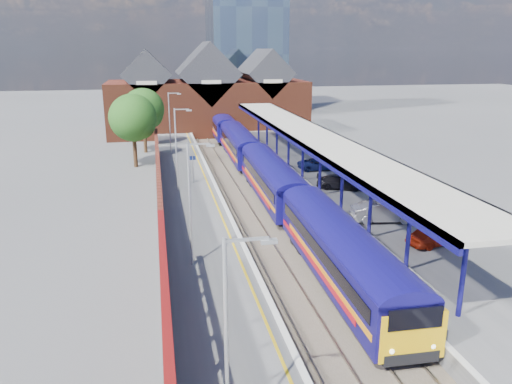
# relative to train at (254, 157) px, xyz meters

# --- Properties ---
(ground) EXTENTS (240.00, 240.00, 0.00)m
(ground) POSITION_rel_train_xyz_m (-1.49, 1.45, -2.12)
(ground) COLOR #5B5B5E
(ground) RESTS_ON ground
(ballast_bed) EXTENTS (6.00, 76.00, 0.06)m
(ballast_bed) POSITION_rel_train_xyz_m (-1.49, -8.55, -2.09)
(ballast_bed) COLOR #473D33
(ballast_bed) RESTS_ON ground
(rails) EXTENTS (4.51, 76.00, 0.14)m
(rails) POSITION_rel_train_xyz_m (-1.49, -8.55, -2.00)
(rails) COLOR slate
(rails) RESTS_ON ground
(left_platform) EXTENTS (5.00, 76.00, 1.00)m
(left_platform) POSITION_rel_train_xyz_m (-6.99, -8.55, -1.62)
(left_platform) COLOR #565659
(left_platform) RESTS_ON ground
(right_platform) EXTENTS (6.00, 76.00, 1.00)m
(right_platform) POSITION_rel_train_xyz_m (4.51, -8.55, -1.62)
(right_platform) COLOR #565659
(right_platform) RESTS_ON ground
(coping_left) EXTENTS (0.30, 76.00, 0.05)m
(coping_left) POSITION_rel_train_xyz_m (-4.64, -8.55, -1.10)
(coping_left) COLOR silver
(coping_left) RESTS_ON left_platform
(coping_right) EXTENTS (0.30, 76.00, 0.05)m
(coping_right) POSITION_rel_train_xyz_m (1.66, -8.55, -1.10)
(coping_right) COLOR silver
(coping_right) RESTS_ON right_platform
(yellow_line) EXTENTS (0.14, 76.00, 0.01)m
(yellow_line) POSITION_rel_train_xyz_m (-5.24, -8.55, -1.12)
(yellow_line) COLOR yellow
(yellow_line) RESTS_ON left_platform
(train) EXTENTS (3.14, 65.95, 3.45)m
(train) POSITION_rel_train_xyz_m (0.00, 0.00, 0.00)
(train) COLOR #120D5D
(train) RESTS_ON ground
(canopy) EXTENTS (4.50, 52.00, 4.48)m
(canopy) POSITION_rel_train_xyz_m (3.99, -6.60, 3.13)
(canopy) COLOR #13105E
(canopy) RESTS_ON right_platform
(lamp_post_a) EXTENTS (1.48, 0.18, 7.00)m
(lamp_post_a) POSITION_rel_train_xyz_m (-7.86, -36.55, 2.87)
(lamp_post_a) COLOR #A5A8AA
(lamp_post_a) RESTS_ON left_platform
(lamp_post_b) EXTENTS (1.48, 0.18, 7.00)m
(lamp_post_b) POSITION_rel_train_xyz_m (-7.86, -22.55, 2.87)
(lamp_post_b) COLOR #A5A8AA
(lamp_post_b) RESTS_ON left_platform
(lamp_post_c) EXTENTS (1.48, 0.18, 7.00)m
(lamp_post_c) POSITION_rel_train_xyz_m (-7.86, -6.55, 2.87)
(lamp_post_c) COLOR #A5A8AA
(lamp_post_c) RESTS_ON left_platform
(lamp_post_d) EXTENTS (1.48, 0.18, 7.00)m
(lamp_post_d) POSITION_rel_train_xyz_m (-7.86, 9.45, 2.87)
(lamp_post_d) COLOR #A5A8AA
(lamp_post_d) RESTS_ON left_platform
(platform_sign) EXTENTS (0.55, 0.08, 2.50)m
(platform_sign) POSITION_rel_train_xyz_m (-6.49, -4.55, 0.57)
(platform_sign) COLOR #A5A8AA
(platform_sign) RESTS_ON left_platform
(brick_wall) EXTENTS (0.35, 50.00, 3.86)m
(brick_wall) POSITION_rel_train_xyz_m (-9.59, -15.02, 0.33)
(brick_wall) COLOR maroon
(brick_wall) RESTS_ON left_platform
(station_building) EXTENTS (30.00, 12.12, 13.78)m
(station_building) POSITION_rel_train_xyz_m (-1.49, 29.44, 3.33)
(station_building) COLOR maroon
(station_building) RESTS_ON ground
(glass_tower) EXTENTS (14.20, 14.20, 40.30)m
(glass_tower) POSITION_rel_train_xyz_m (8.51, 51.45, 18.08)
(glass_tower) COLOR slate
(glass_tower) RESTS_ON ground
(tree_near) EXTENTS (5.20, 5.20, 8.10)m
(tree_near) POSITION_rel_train_xyz_m (-11.84, 7.35, 3.23)
(tree_near) COLOR #382314
(tree_near) RESTS_ON ground
(tree_far) EXTENTS (5.20, 5.20, 8.10)m
(tree_far) POSITION_rel_train_xyz_m (-10.84, 15.35, 3.23)
(tree_far) COLOR #382314
(tree_far) RESTS_ON ground
(parked_car_red) EXTENTS (3.97, 2.41, 1.26)m
(parked_car_red) POSITION_rel_train_xyz_m (7.01, -22.46, -0.49)
(parked_car_red) COLOR #A0210D
(parked_car_red) RESTS_ON right_platform
(parked_car_silver) EXTENTS (4.71, 2.25, 1.49)m
(parked_car_silver) POSITION_rel_train_xyz_m (5.83, -17.83, -0.38)
(parked_car_silver) COLOR #A2A2A7
(parked_car_silver) RESTS_ON right_platform
(parked_car_dark) EXTENTS (4.45, 3.04, 1.20)m
(parked_car_dark) POSITION_rel_train_xyz_m (5.91, -9.09, -0.52)
(parked_car_dark) COLOR black
(parked_car_dark) RESTS_ON right_platform
(parked_car_blue) EXTENTS (4.18, 1.99, 1.15)m
(parked_car_blue) POSITION_rel_train_xyz_m (6.28, -1.93, -0.55)
(parked_car_blue) COLOR navy
(parked_car_blue) RESTS_ON right_platform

